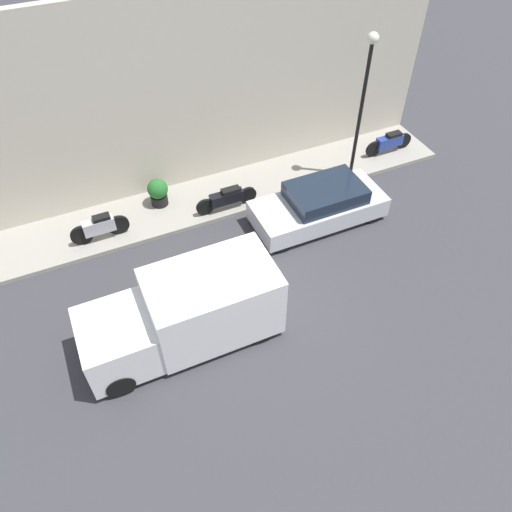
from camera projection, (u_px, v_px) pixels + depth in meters
ground_plane at (246, 312)px, 13.66m from camera, size 60.00×60.00×0.00m
sidewalk at (188, 205)px, 16.68m from camera, size 2.25×18.67×0.15m
building_facade at (164, 101)px, 15.20m from camera, size 0.30×18.67×6.45m
parked_car at (320, 205)px, 15.81m from camera, size 1.81×4.22×1.31m
delivery_van at (184, 313)px, 12.33m from camera, size 1.95×4.90×2.08m
motorcycle_blue at (389, 142)px, 18.36m from camera, size 0.30×1.94×0.77m
scooter_silver at (100, 227)px, 15.13m from camera, size 0.30×1.79×0.86m
motorcycle_black at (227, 198)px, 16.15m from camera, size 0.30×2.09×0.75m
streetlamp at (365, 87)px, 15.39m from camera, size 0.35×0.35×4.96m
potted_plant at (158, 192)px, 16.24m from camera, size 0.67×0.67×0.96m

